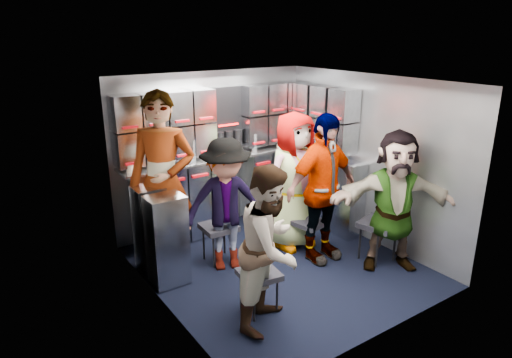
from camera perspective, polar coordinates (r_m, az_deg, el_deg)
floor at (r=5.37m, az=2.88°, el=-10.78°), size 3.00×3.00×0.00m
wall_back at (r=6.15m, az=-5.42°, el=3.55°), size 2.80×0.04×2.10m
wall_left at (r=4.29m, az=-12.03°, el=-3.38°), size 0.04×3.00×2.10m
wall_right at (r=5.86m, az=14.04°, el=2.34°), size 0.04×3.00×2.10m
ceiling at (r=4.72m, az=3.28°, el=12.11°), size 2.80×3.00×0.02m
cart_bank_back at (r=6.14m, az=-4.31°, el=-1.87°), size 2.68×0.38×0.99m
cart_bank_left at (r=5.06m, az=-11.89°, el=-6.80°), size 0.38×0.76×0.99m
counter at (r=5.99m, az=-4.43°, el=2.81°), size 2.68×0.42×0.03m
locker_bank_back at (r=5.93m, az=-4.83°, el=7.37°), size 2.68×0.28×0.82m
locker_bank_right at (r=6.14m, az=8.54°, el=7.60°), size 0.28×1.00×0.82m
right_cabinet at (r=6.32m, az=8.74°, el=-1.40°), size 0.28×1.20×1.00m
coffee_niche at (r=6.07m, az=-3.62°, el=7.46°), size 0.46×0.16×0.84m
red_latch_strip at (r=5.86m, az=-3.42°, el=1.11°), size 2.60×0.02×0.03m
jump_seat_near_left at (r=4.41m, az=0.37°, el=-12.08°), size 0.40×0.39×0.43m
jump_seat_mid_left at (r=5.33m, az=-4.68°, el=-6.24°), size 0.40×0.38×0.45m
jump_seat_center at (r=5.84m, az=3.52°, el=-4.04°), size 0.41×0.39×0.44m
jump_seat_mid_right at (r=5.55m, az=6.77°, el=-5.65°), size 0.41×0.39×0.41m
jump_seat_near_right at (r=5.50m, az=15.09°, el=-5.68°), size 0.50×0.49×0.49m
attendant_standing at (r=5.07m, az=-11.55°, el=-0.50°), size 0.87×0.83×2.01m
attendant_arc_a at (r=4.10m, az=1.83°, el=-8.50°), size 0.93×0.88×1.52m
attendant_arc_b at (r=5.04m, az=-3.76°, el=-3.27°), size 1.11×0.87×1.51m
attendant_arc_c at (r=5.55m, az=4.74°, el=-0.26°), size 0.84×0.56×1.69m
attendant_arc_d at (r=5.24m, az=8.25°, el=-1.25°), size 1.04×0.47×1.74m
attendant_arc_e at (r=5.26m, az=16.89°, el=-2.65°), size 1.48×1.23×1.59m
bottle_left at (r=5.70m, az=-8.15°, el=3.40°), size 0.06×0.06×0.26m
bottle_mid at (r=5.71m, az=-7.89°, el=3.52°), size 0.06×0.06×0.27m
bottle_right at (r=6.17m, az=-0.21°, el=4.59°), size 0.07×0.07×0.23m
cup_left at (r=5.43m, az=-15.44°, el=1.26°), size 0.08×0.08×0.09m
cup_right at (r=6.41m, az=2.98°, el=4.44°), size 0.09×0.09×0.09m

